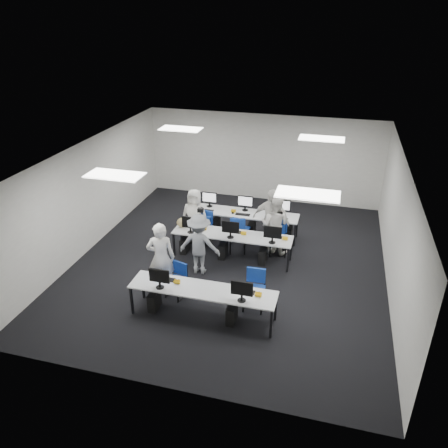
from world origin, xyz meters
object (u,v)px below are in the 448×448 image
(desk_mid, at_px, (232,236))
(student_3, at_px, (271,220))
(chair_7, at_px, (277,240))
(chair_1, at_px, (254,296))
(photographer, at_px, (199,244))
(student_2, at_px, (195,216))
(student_1, at_px, (275,225))
(chair_6, at_px, (241,234))
(chair_4, at_px, (278,244))
(chair_5, at_px, (205,232))
(chair_0, at_px, (177,286))
(chair_3, at_px, (237,241))
(chair_2, at_px, (203,233))
(desk_front, at_px, (203,291))
(student_0, at_px, (161,258))

(desk_mid, distance_m, student_3, 1.20)
(chair_7, distance_m, student_3, 0.67)
(chair_1, relative_size, photographer, 0.57)
(student_2, xyz_separation_m, photographer, (0.65, -1.57, 0.01))
(chair_7, xyz_separation_m, student_1, (-0.06, -0.20, 0.56))
(desk_mid, height_order, chair_6, chair_6)
(chair_4, xyz_separation_m, chair_5, (-2.17, 0.18, -0.02))
(photographer, bearing_deg, chair_0, 78.21)
(chair_3, relative_size, chair_7, 1.09)
(student_1, bearing_deg, chair_5, 7.99)
(chair_4, distance_m, student_3, 0.69)
(student_2, bearing_deg, student_3, 1.59)
(student_2, bearing_deg, chair_7, 3.89)
(student_1, distance_m, photographer, 2.26)
(chair_2, xyz_separation_m, chair_5, (0.02, 0.10, -0.02))
(desk_front, distance_m, student_1, 3.43)
(desk_mid, height_order, photographer, photographer)
(chair_1, xyz_separation_m, student_2, (-2.29, 2.67, 0.50))
(chair_0, xyz_separation_m, student_0, (-0.41, 0.13, 0.64))
(chair_2, bearing_deg, student_3, 14.48)
(chair_3, height_order, photographer, photographer)
(chair_0, distance_m, student_3, 3.33)
(photographer, bearing_deg, chair_6, -111.94)
(chair_1, xyz_separation_m, chair_3, (-0.97, 2.42, -0.01))
(student_2, bearing_deg, desk_mid, -28.95)
(desk_mid, height_order, chair_0, chair_0)
(chair_1, xyz_separation_m, chair_7, (0.08, 2.83, -0.03))
(chair_3, relative_size, student_2, 0.56)
(desk_mid, distance_m, student_0, 2.26)
(desk_mid, bearing_deg, student_0, -123.55)
(chair_2, relative_size, student_2, 0.58)
(chair_6, bearing_deg, photographer, -98.99)
(chair_5, bearing_deg, student_0, -105.29)
(student_3, bearing_deg, chair_4, -22.07)
(desk_front, bearing_deg, chair_4, 69.96)
(chair_7, bearing_deg, desk_front, -126.53)
(desk_front, xyz_separation_m, chair_0, (-0.83, 0.60, -0.42))
(chair_1, bearing_deg, chair_2, 125.84)
(chair_0, bearing_deg, chair_6, 89.77)
(desk_front, height_order, photographer, photographer)
(chair_1, bearing_deg, student_2, 128.83)
(chair_7, bearing_deg, chair_5, 163.46)
(student_3, bearing_deg, student_2, -166.97)
(student_1, distance_m, student_3, 0.18)
(student_1, bearing_deg, desk_front, 83.43)
(chair_4, xyz_separation_m, chair_7, (-0.08, 0.28, -0.03))
(photographer, bearing_deg, chair_4, -142.51)
(chair_0, height_order, chair_3, chair_3)
(desk_mid, distance_m, chair_4, 1.36)
(chair_5, bearing_deg, student_2, -175.28)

